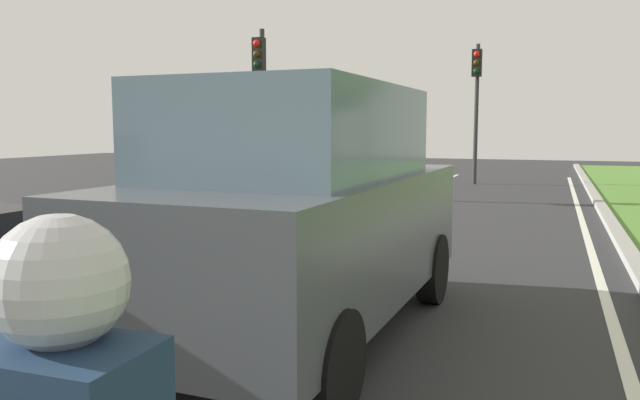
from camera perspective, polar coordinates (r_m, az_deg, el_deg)
The scene contains 7 objects.
ground_plane at distance 10.82m, azimuth 4.17°, elevation -3.62°, with size 60.00×60.00×0.00m, color #2D2D30.
lane_line_center at distance 11.04m, azimuth 0.67°, elevation -3.39°, with size 0.12×32.00×0.01m, color silver.
lane_line_right_edge at distance 10.42m, azimuth 23.59°, elevation -4.54°, with size 0.12×32.00×0.01m, color silver.
curb_right at distance 10.46m, azimuth 26.34°, elevation -4.32°, with size 0.24×48.00×0.12m, color #9E9B93.
car_suv_ahead at distance 5.65m, azimuth -1.70°, elevation -1.01°, with size 2.08×4.56×2.28m.
traffic_light_overhead_left at distance 17.51m, azimuth -5.45°, elevation 10.49°, with size 0.32×0.50×4.62m.
traffic_light_far_median at distance 22.11m, azimuth 14.10°, elevation 9.80°, with size 0.32×0.50×4.75m.
Camera 1 is at (2.98, 3.77, 1.91)m, focal length 35.05 mm.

